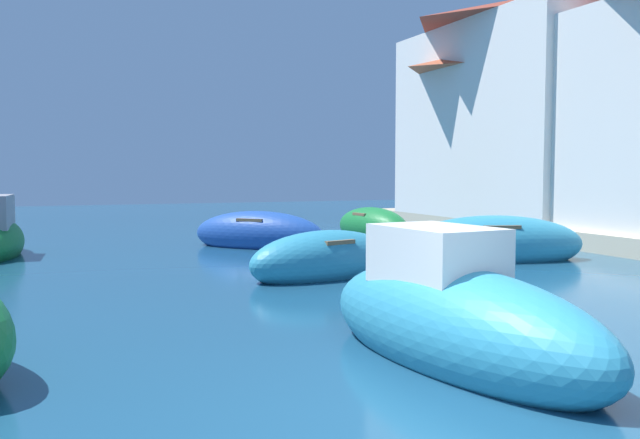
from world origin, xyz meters
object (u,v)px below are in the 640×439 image
Objects in this scene: moored_boat_0 at (373,226)px; moored_boat_2 at (325,260)px; moored_boat_1 at (454,320)px; waterfront_building_far at (510,129)px; moored_boat_7 at (259,234)px; moored_boat_9 at (494,244)px; waterfront_building_annex at (530,106)px.

moored_boat_2 is at bearing 139.16° from moored_boat_0.
moored_boat_1 is at bearing 149.31° from moored_boat_0.
waterfront_building_far is (6.35, 1.50, 3.32)m from moored_boat_0.
moored_boat_7 is at bearing 99.81° from moored_boat_0.
moored_boat_0 is 0.76× the size of moored_boat_9.
moored_boat_1 is 1.21× the size of moored_boat_7.
moored_boat_2 is 0.80× the size of moored_boat_9.
waterfront_building_far is (6.18, 7.63, 3.28)m from moored_boat_9.
moored_boat_7 is 11.42m from waterfront_building_annex.
moored_boat_0 is 0.37× the size of waterfront_building_annex.
moored_boat_1 is 1.25× the size of moored_boat_2.
moored_boat_7 is at bearing 167.49° from moored_boat_1.
waterfront_building_far is (0.00, 1.09, -0.75)m from waterfront_building_annex.
waterfront_building_far is at bearing -157.10° from moored_boat_2.
waterfront_building_far is at bearing -112.42° from moored_boat_9.
moored_boat_7 is 0.54× the size of waterfront_building_far.
moored_boat_9 reaches higher than moored_boat_0.
moored_boat_1 reaches higher than moored_boat_7.
moored_boat_0 is 0.49× the size of waterfront_building_far.
moored_boat_2 is (0.96, 6.16, -0.12)m from moored_boat_1.
moored_boat_9 is 9.86m from waterfront_building_annex.
waterfront_building_annex is (11.82, 13.59, 3.96)m from moored_boat_1.
moored_boat_9 is (5.64, 7.05, -0.07)m from moored_boat_1.
moored_boat_2 is at bearing 164.85° from moored_boat_1.
moored_boat_0 is 0.91× the size of moored_boat_7.
moored_boat_9 reaches higher than moored_boat_7.
moored_boat_1 is 11.90m from moored_boat_7.
moored_boat_2 is 5.68m from moored_boat_7.
waterfront_building_far is at bearing -84.89° from moored_boat_0.
moored_boat_9 is (4.68, 0.90, 0.05)m from moored_boat_2.
moored_boat_2 is 0.97× the size of moored_boat_7.
moored_boat_9 is at bearing -3.40° from moored_boat_7.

